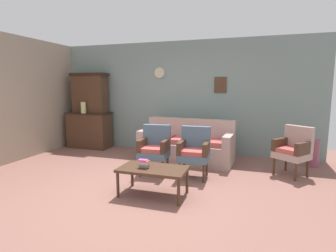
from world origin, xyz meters
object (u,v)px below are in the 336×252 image
at_px(side_cabinet, 90,130).
at_px(vase_on_cabinet, 83,108).
at_px(floral_couch, 186,146).
at_px(floor_vase_by_wall, 313,153).
at_px(armchair_near_couch_end, 194,150).
at_px(coffee_table, 153,171).
at_px(armchair_by_doorway, 155,147).
at_px(book_stack_on_table, 144,164).
at_px(wingback_chair_by_fireplace, 293,149).

relative_size(side_cabinet, vase_on_cabinet, 3.96).
xyz_separation_m(floral_couch, floor_vase_by_wall, (2.55, 0.38, -0.05)).
xyz_separation_m(armchair_near_couch_end, coffee_table, (-0.41, -0.97, -0.12)).
xyz_separation_m(armchair_by_doorway, armchair_near_couch_end, (0.74, 0.03, 0.00)).
relative_size(floral_couch, armchair_by_doorway, 2.27).
distance_m(floral_couch, armchair_by_doorway, 1.09).
xyz_separation_m(side_cabinet, floor_vase_by_wall, (5.31, -0.10, -0.19)).
bearing_deg(coffee_table, armchair_by_doorway, 109.39).
distance_m(coffee_table, floor_vase_by_wall, 3.47).
bearing_deg(armchair_by_doorway, vase_on_cabinet, 151.70).
height_order(floral_couch, coffee_table, floral_couch).
height_order(armchair_by_doorway, armchair_near_couch_end, same).
bearing_deg(armchair_by_doorway, side_cabinet, 148.24).
distance_m(vase_on_cabinet, coffee_table, 3.66).
bearing_deg(book_stack_on_table, floor_vase_by_wall, 41.66).
height_order(armchair_by_doorway, wingback_chair_by_fireplace, same).
xyz_separation_m(armchair_near_couch_end, wingback_chair_by_fireplace, (1.68, 0.65, 0.00)).
bearing_deg(armchair_by_doorway, coffee_table, -70.61).
distance_m(floral_couch, coffee_table, 1.96).
bearing_deg(floral_couch, wingback_chair_by_fireplace, -9.44).
relative_size(vase_on_cabinet, floor_vase_by_wall, 0.53).
bearing_deg(side_cabinet, vase_on_cabinet, -103.57).
xyz_separation_m(side_cabinet, book_stack_on_table, (2.63, -2.49, 0.02)).
relative_size(vase_on_cabinet, armchair_by_doorway, 0.32).
bearing_deg(armchair_near_couch_end, floor_vase_by_wall, 32.38).
distance_m(vase_on_cabinet, floral_couch, 2.92).
distance_m(wingback_chair_by_fireplace, book_stack_on_table, 2.77).
relative_size(armchair_by_doorway, coffee_table, 0.90).
xyz_separation_m(floral_couch, coffee_table, (-0.02, -1.96, 0.05)).
bearing_deg(vase_on_cabinet, armchair_by_doorway, -28.30).
distance_m(side_cabinet, armchair_by_doorway, 2.84).
distance_m(vase_on_cabinet, armchair_near_couch_end, 3.50).
distance_m(armchair_by_doorway, wingback_chair_by_fireplace, 2.52).
bearing_deg(side_cabinet, wingback_chair_by_fireplace, -9.63).
bearing_deg(book_stack_on_table, armchair_by_doorway, 101.94).
bearing_deg(armchair_near_couch_end, coffee_table, -112.70).
distance_m(book_stack_on_table, floor_vase_by_wall, 3.60).
relative_size(floral_couch, floor_vase_by_wall, 3.70).
relative_size(side_cabinet, armchair_near_couch_end, 1.28).
relative_size(armchair_by_doorway, wingback_chair_by_fireplace, 1.00).
height_order(floral_couch, armchair_near_couch_end, same).
height_order(armchair_near_couch_end, wingback_chair_by_fireplace, same).
xyz_separation_m(book_stack_on_table, floor_vase_by_wall, (2.69, 2.39, -0.21)).
xyz_separation_m(vase_on_cabinet, armchair_by_doorway, (2.46, -1.32, -0.58)).
xyz_separation_m(vase_on_cabinet, wingback_chair_by_fireplace, (4.88, -0.65, -0.58)).
xyz_separation_m(floral_couch, wingback_chair_by_fireplace, (2.07, -0.34, 0.17)).
bearing_deg(floral_couch, armchair_by_doorway, -109.07).
height_order(wingback_chair_by_fireplace, coffee_table, wingback_chair_by_fireplace).
xyz_separation_m(armchair_by_doorway, floor_vase_by_wall, (2.90, 1.39, -0.22)).
bearing_deg(wingback_chair_by_fireplace, coffee_table, -142.24).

